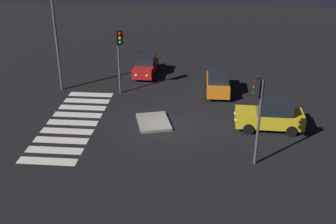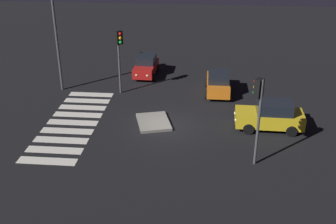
% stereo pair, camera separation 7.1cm
% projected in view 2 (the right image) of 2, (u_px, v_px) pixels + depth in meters
% --- Properties ---
extents(ground_plane, '(80.00, 80.00, 0.00)m').
position_uv_depth(ground_plane, '(168.00, 127.00, 25.76)').
color(ground_plane, black).
extents(traffic_island, '(2.99, 2.55, 0.18)m').
position_uv_depth(traffic_island, '(153.00, 122.00, 26.13)').
color(traffic_island, gray).
rests_on(traffic_island, ground).
extents(car_orange, '(3.84, 1.81, 1.66)m').
position_uv_depth(car_orange, '(218.00, 83.00, 30.31)').
color(car_orange, orange).
rests_on(car_orange, ground).
extents(car_yellow, '(2.01, 4.15, 1.79)m').
position_uv_depth(car_yellow, '(270.00, 116.00, 25.16)').
color(car_yellow, gold).
rests_on(car_yellow, ground).
extents(car_red, '(3.75, 1.87, 1.60)m').
position_uv_depth(car_red, '(146.00, 66.00, 33.86)').
color(car_red, red).
rests_on(car_red, ground).
extents(traffic_light_north, '(0.54, 0.53, 4.74)m').
position_uv_depth(traffic_light_north, '(258.00, 101.00, 20.44)').
color(traffic_light_north, '#47474C').
rests_on(traffic_light_north, ground).
extents(traffic_light_south, '(0.53, 0.54, 4.70)m').
position_uv_depth(traffic_light_south, '(119.00, 47.00, 29.10)').
color(traffic_light_south, '#47474C').
rests_on(traffic_light_south, ground).
extents(street_lamp, '(0.56, 0.56, 7.42)m').
position_uv_depth(street_lamp, '(55.00, 23.00, 29.14)').
color(street_lamp, '#47474C').
rests_on(street_lamp, ground).
extents(crosswalk_near, '(9.90, 3.20, 0.02)m').
position_uv_depth(crosswalk_near, '(73.00, 122.00, 26.24)').
color(crosswalk_near, silver).
rests_on(crosswalk_near, ground).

